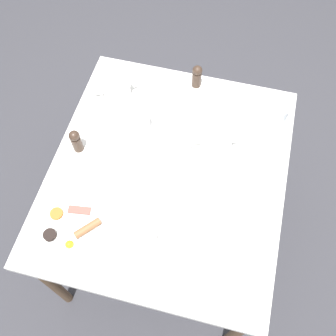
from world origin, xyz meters
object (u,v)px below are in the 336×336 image
Objects in this scene: water_glass_tall at (278,115)px; teapot_near at (116,85)px; water_glass_short at (140,121)px; fork_by_plate at (240,195)px; teacup_with_saucer_right at (173,190)px; napkin_folded at (209,104)px; teapot_far at (217,141)px; teacup_with_saucer_left at (145,239)px; pepper_grinder at (76,140)px; knife_by_plate at (242,249)px; salt_grinder at (197,76)px; breakfast_plate at (70,228)px; spoon_for_tea at (164,147)px.

teapot_near is at bearing -88.76° from water_glass_tall.
water_glass_short is at bearing -72.71° from water_glass_tall.
water_glass_short is at bearing -114.36° from fork_by_plate.
teacup_with_saucer_right is 0.88× the size of napkin_folded.
water_glass_tall is 0.71× the size of napkin_folded.
teapot_far is 0.49m from teacup_with_saucer_left.
teapot_far is 1.55× the size of teacup_with_saucer_right.
teapot_far is 0.57m from pepper_grinder.
salt_grinder is at bearing -155.49° from knife_by_plate.
breakfast_plate is at bearing -14.66° from water_glass_short.
teapot_near is (-0.66, -0.03, 0.05)m from breakfast_plate.
water_glass_short is 0.87× the size of fork_by_plate.
water_glass_tall is 0.31m from napkin_folded.
teapot_near and teapot_far have the same top height.
water_glass_tall is 0.61× the size of knife_by_plate.
pepper_grinder is (-0.34, -0.09, 0.05)m from breakfast_plate.
salt_grinder is at bearing -150.56° from fork_by_plate.
salt_grinder is (-0.46, 0.40, 0.00)m from pepper_grinder.
knife_by_plate is (0.72, 0.33, -0.06)m from salt_grinder.
salt_grinder is (-0.14, 0.34, 0.01)m from teapot_near.
pepper_grinder is 0.77× the size of napkin_folded.
water_glass_short is 0.95× the size of salt_grinder.
water_glass_tall reaches higher than knife_by_plate.
water_glass_tall is 0.60m from knife_by_plate.
knife_by_plate is at bearing 11.29° from fork_by_plate.
fork_by_plate is (0.21, 0.46, -0.05)m from water_glass_short.
teapot_near is 0.72m from fork_by_plate.
water_glass_short is (0.16, 0.16, -0.00)m from teapot_near.
water_glass_short is at bearing -120.32° from spoon_for_tea.
napkin_folded is 0.46m from fork_by_plate.
water_glass_tall is 0.84× the size of fork_by_plate.
spoon_for_tea is at bearing -9.09° from salt_grinder.
teapot_near is 1.31× the size of napkin_folded.
water_glass_short is 0.15m from spoon_for_tea.
teacup_with_saucer_right is at bearing -38.75° from water_glass_tall.
breakfast_plate is 0.86m from salt_grinder.
napkin_folded is (-0.70, 0.39, -0.00)m from breakfast_plate.
salt_grinder is 0.79m from knife_by_plate.
salt_grinder is 0.58m from fork_by_plate.
teacup_with_saucer_left is 0.78m from salt_grinder.
spoon_for_tea is at bearing -60.98° from water_glass_tall.
pepper_grinder is 0.36m from spoon_for_tea.
salt_grinder is at bearing 178.35° from teacup_with_saucer_left.
spoon_for_tea is at bearing -132.46° from knife_by_plate.
teacup_with_saucer_right is 0.76× the size of knife_by_plate.
teacup_with_saucer_left is 1.21× the size of water_glass_short.
teapot_near reaches higher than knife_by_plate.
pepper_grinder is (0.16, -0.22, 0.01)m from water_glass_short.
teacup_with_saucer_left is 0.88× the size of napkin_folded.
teacup_with_saucer_right is at bearing 76.81° from pepper_grinder.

